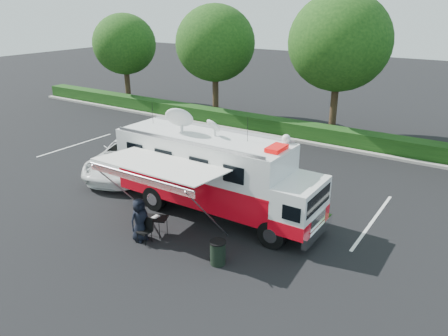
% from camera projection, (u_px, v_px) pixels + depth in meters
% --- Properties ---
extents(ground_plane, '(120.00, 120.00, 0.00)m').
position_uv_depth(ground_plane, '(217.00, 215.00, 17.94)').
color(ground_plane, black).
rests_on(ground_plane, ground).
extents(back_border, '(60.00, 6.14, 8.87)m').
position_uv_depth(back_border, '(356.00, 60.00, 25.63)').
color(back_border, '#9E998E').
rests_on(back_border, ground_plane).
extents(stall_lines, '(24.12, 5.50, 0.01)m').
position_uv_depth(stall_lines, '(244.00, 188.00, 20.54)').
color(stall_lines, silver).
rests_on(stall_lines, ground_plane).
extents(command_truck, '(8.70, 2.39, 4.18)m').
position_uv_depth(command_truck, '(215.00, 174.00, 17.34)').
color(command_truck, black).
rests_on(command_truck, ground_plane).
extents(awning, '(4.75, 2.47, 2.87)m').
position_uv_depth(awning, '(158.00, 168.00, 15.49)').
color(awning, silver).
rests_on(awning, ground_plane).
extents(white_suv, '(4.90, 6.88, 1.74)m').
position_uv_depth(white_suv, '(132.00, 172.00, 22.50)').
color(white_suv, white).
rests_on(white_suv, ground_plane).
extents(person, '(0.66, 0.89, 1.65)m').
position_uv_depth(person, '(141.00, 240.00, 16.06)').
color(person, black).
rests_on(person, ground_plane).
extents(folding_table, '(1.00, 0.87, 0.71)m').
position_uv_depth(folding_table, '(156.00, 219.00, 16.19)').
color(folding_table, black).
rests_on(folding_table, ground_plane).
extents(folding_chair, '(0.46, 0.48, 0.93)m').
position_uv_depth(folding_chair, '(146.00, 228.00, 15.77)').
color(folding_chair, black).
rests_on(folding_chair, ground_plane).
extents(trash_bin, '(0.56, 0.56, 0.84)m').
position_uv_depth(trash_bin, '(218.00, 253.00, 14.45)').
color(trash_bin, black).
rests_on(trash_bin, ground_plane).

